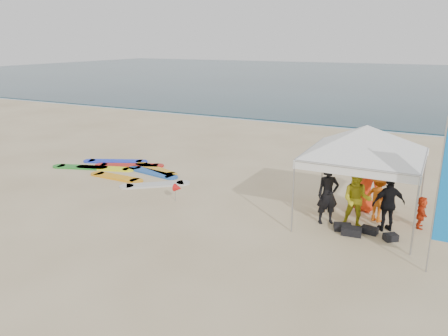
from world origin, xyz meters
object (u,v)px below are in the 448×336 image
Objects in this scene: person_orange_b at (365,186)px; surfboard_spread at (126,170)px; person_black_b at (389,204)px; marker_pennant at (178,188)px; person_orange_a at (379,197)px; person_yellow at (357,200)px; person_seated at (421,212)px; canopy_tent at (367,126)px; person_black_a at (328,195)px.

surfboard_spread is at bearing 6.14° from person_orange_b.
surfboard_spread is (-10.75, 1.35, -0.80)m from person_black_b.
marker_pennant is at bearing -27.81° from surfboard_spread.
person_orange_a is at bearing 12.20° from marker_pennant.
marker_pennant is at bearing 179.92° from person_yellow.
person_seated is (0.87, 0.67, -0.34)m from person_black_b.
person_orange_b is at bearing 19.14° from marker_pennant.
canopy_tent is 10.41m from surfboard_spread.
canopy_tent is at bearing 80.49° from person_yellow.
person_yellow is 1.48m from person_orange_b.
canopy_tent is (-0.84, 0.29, 2.18)m from person_black_b.
person_yellow is 0.90m from person_black_b.
surfboard_spread is (-9.04, 1.59, -0.88)m from person_black_a.
person_black_b reaches higher than person_seated.
canopy_tent reaches higher than person_black_b.
person_yellow is at bearing 5.44° from marker_pennant.
person_orange_a is at bearing -4.01° from surfboard_spread.
person_orange_b is 9.92m from surfboard_spread.
person_black_a is 1.62m from person_orange_a.
canopy_tent reaches higher than person_orange_a.
person_black_a is 2.34m from canopy_tent.
person_orange_b is (-0.87, 1.28, 0.03)m from person_black_b.
person_orange_b is 0.27× the size of surfboard_spread.
person_orange_a is 0.90× the size of person_orange_b.
person_orange_a is 6.56m from marker_pennant.
person_black_b is 0.26× the size of surfboard_spread.
marker_pennant is at bearing -169.93° from canopy_tent.
canopy_tent is at bearing 98.11° from person_seated.
person_orange_b reaches higher than surfboard_spread.
surfboard_spread is at bearing 82.06° from person_seated.
person_black_a is at bearing 56.11° from person_orange_a.
person_seated is at bearing -15.62° from person_black_a.
person_black_a is 0.40× the size of canopy_tent.
person_black_b is 1.15m from person_seated.
person_black_a is at bearing -24.53° from person_black_b.
surfboard_spread is at bearing 20.04° from person_orange_a.
person_orange_a is 0.71m from person_black_b.
person_orange_a is at bearing 51.91° from person_yellow.
person_black_a is 9.22m from surfboard_spread.
canopy_tent is (0.88, 0.53, 2.10)m from person_black_a.
person_black_a is at bearing 67.37° from person_orange_b.
person_orange_a reaches higher than surfboard_spread.
person_black_a is at bearing 5.95° from marker_pennant.
person_black_a is 0.28× the size of surfboard_spread.
person_black_b is (1.72, 0.24, -0.08)m from person_black_a.
canopy_tent reaches higher than surfboard_spread.
person_yellow reaches higher than marker_pennant.
person_orange_a is at bearing -2.95° from person_black_a.
marker_pennant is (-5.88, -2.04, -0.37)m from person_orange_b.
person_yellow reaches higher than person_orange_a.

